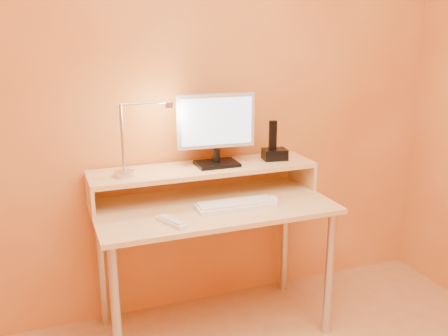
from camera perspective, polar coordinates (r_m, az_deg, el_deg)
name	(u,v)px	position (r m, az deg, el deg)	size (l,w,h in m)	color
wall_back	(193,92)	(2.67, -3.61, 8.75)	(3.00, 0.04, 2.50)	#DA934A
desk_leg_fl	(116,316)	(2.33, -12.40, -16.44)	(0.04, 0.04, 0.69)	silver
desk_leg_fr	(329,274)	(2.68, 12.10, -11.96)	(0.04, 0.04, 0.69)	silver
desk_leg_bl	(102,267)	(2.77, -13.98, -11.08)	(0.04, 0.04, 0.69)	silver
desk_leg_br	(285,237)	(3.06, 7.07, -8.00)	(0.04, 0.04, 0.69)	silver
desk_lower	(213,207)	(2.51, -1.24, -4.51)	(1.20, 0.60, 0.03)	#E5BF88
shelf_riser_left	(90,196)	(2.50, -15.30, -3.18)	(0.02, 0.30, 0.14)	#E5BF88
shelf_riser_right	(302,172)	(2.85, 9.02, -0.50)	(0.02, 0.30, 0.14)	#E5BF88
desk_shelf	(204,169)	(2.59, -2.36, -0.11)	(1.20, 0.30, 0.03)	#E5BF88
monitor_foot	(217,164)	(2.61, -0.84, 0.50)	(0.22, 0.16, 0.02)	black
monitor_neck	(217,156)	(2.60, -0.85, 1.44)	(0.04, 0.04, 0.07)	black
monitor_panel	(216,121)	(2.57, -0.94, 5.49)	(0.41, 0.04, 0.28)	#BBBBC1
monitor_back	(214,120)	(2.59, -1.12, 5.58)	(0.37, 0.01, 0.24)	black
monitor_screen	(217,122)	(2.55, -0.80, 5.42)	(0.38, 0.00, 0.24)	#B5D2F2
lamp_base	(124,174)	(2.46, -11.51, -0.68)	(0.10, 0.10, 0.03)	silver
lamp_post	(122,139)	(2.42, -11.74, 3.35)	(0.01, 0.01, 0.33)	silver
lamp_arm	(145,103)	(2.41, -9.13, 7.43)	(0.01, 0.01, 0.24)	silver
lamp_head	(170,105)	(2.44, -6.33, 7.27)	(0.04, 0.04, 0.03)	silver
lamp_bulb	(170,108)	(2.44, -6.32, 6.90)	(0.03, 0.03, 0.00)	#FFEAC6
phone_dock	(275,154)	(2.73, 5.91, 1.60)	(0.13, 0.10, 0.06)	black
phone_handset	(273,135)	(2.70, 5.69, 3.83)	(0.04, 0.03, 0.16)	black
phone_led	(286,156)	(2.71, 7.24, 1.42)	(0.01, 0.00, 0.04)	#3964FF
keyboard	(236,206)	(2.45, 1.38, -4.38)	(0.40, 0.13, 0.02)	white
mouse	(273,199)	(2.53, 5.71, -3.65)	(0.06, 0.10, 0.03)	white
remote_control	(172,222)	(2.27, -6.11, -6.24)	(0.05, 0.18, 0.02)	white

